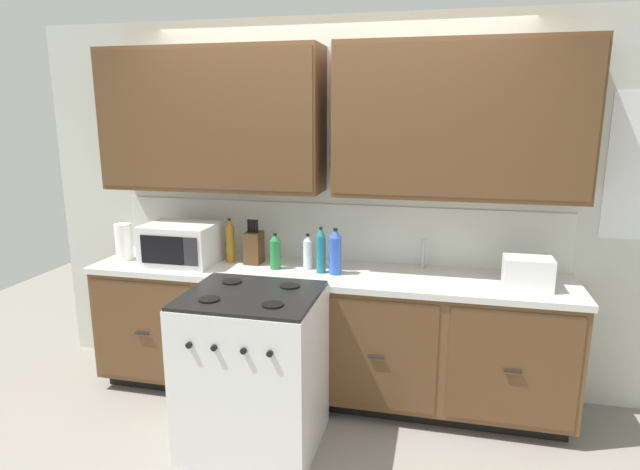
{
  "coord_description": "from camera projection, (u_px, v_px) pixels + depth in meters",
  "views": [
    {
      "loc": [
        0.75,
        -3.02,
        1.93
      ],
      "look_at": [
        -0.02,
        0.27,
        1.16
      ],
      "focal_mm": 30.07,
      "sensor_mm": 36.0,
      "label": 1
    }
  ],
  "objects": [
    {
      "name": "bottle_clear",
      "position": [
        308.0,
        252.0,
        3.58
      ],
      "size": [
        0.06,
        0.06,
        0.24
      ],
      "color": "silver",
      "rests_on": "counter_run"
    },
    {
      "name": "bottle_amber",
      "position": [
        230.0,
        241.0,
        3.73
      ],
      "size": [
        0.06,
        0.06,
        0.31
      ],
      "color": "#9E6619",
      "rests_on": "counter_run"
    },
    {
      "name": "counter_run",
      "position": [
        324.0,
        333.0,
        3.65
      ],
      "size": [
        3.2,
        0.64,
        0.91
      ],
      "color": "black",
      "rests_on": "ground_plane"
    },
    {
      "name": "bottle_blue",
      "position": [
        335.0,
        252.0,
        3.45
      ],
      "size": [
        0.08,
        0.08,
        0.3
      ],
      "color": "blue",
      "rests_on": "counter_run"
    },
    {
      "name": "toaster",
      "position": [
        528.0,
        273.0,
        3.18
      ],
      "size": [
        0.28,
        0.18,
        0.19
      ],
      "color": "white",
      "rests_on": "counter_run"
    },
    {
      "name": "knife_block",
      "position": [
        254.0,
        247.0,
        3.71
      ],
      "size": [
        0.11,
        0.14,
        0.31
      ],
      "color": "#52361E",
      "rests_on": "counter_run"
    },
    {
      "name": "stove_range",
      "position": [
        253.0,
        370.0,
        3.11
      ],
      "size": [
        0.76,
        0.68,
        0.95
      ],
      "color": "white",
      "rests_on": "ground_plane"
    },
    {
      "name": "paper_towel_roll",
      "position": [
        124.0,
        242.0,
        3.8
      ],
      "size": [
        0.12,
        0.12,
        0.26
      ],
      "primitive_type": "cylinder",
      "color": "white",
      "rests_on": "counter_run"
    },
    {
      "name": "ground_plane",
      "position": [
        314.0,
        418.0,
        3.47
      ],
      "size": [
        8.0,
        8.0,
        0.0
      ],
      "primitive_type": "plane",
      "color": "gray"
    },
    {
      "name": "wall_unit",
      "position": [
        331.0,
        154.0,
        3.57
      ],
      "size": [
        4.37,
        0.4,
        2.56
      ],
      "color": "silver",
      "rests_on": "ground_plane"
    },
    {
      "name": "bottle_green",
      "position": [
        275.0,
        251.0,
        3.58
      ],
      "size": [
        0.07,
        0.07,
        0.24
      ],
      "color": "#237A38",
      "rests_on": "counter_run"
    },
    {
      "name": "microwave",
      "position": [
        181.0,
        244.0,
        3.69
      ],
      "size": [
        0.48,
        0.37,
        0.28
      ],
      "color": "white",
      "rests_on": "counter_run"
    },
    {
      "name": "bottle_teal",
      "position": [
        321.0,
        250.0,
        3.48
      ],
      "size": [
        0.06,
        0.06,
        0.31
      ],
      "color": "#1E707A",
      "rests_on": "counter_run"
    },
    {
      "name": "sink_faucet",
      "position": [
        423.0,
        254.0,
        3.59
      ],
      "size": [
        0.02,
        0.02,
        0.2
      ],
      "primitive_type": "cylinder",
      "color": "#B2B5BA",
      "rests_on": "counter_run"
    }
  ]
}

